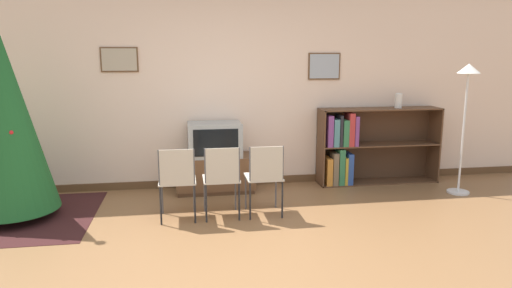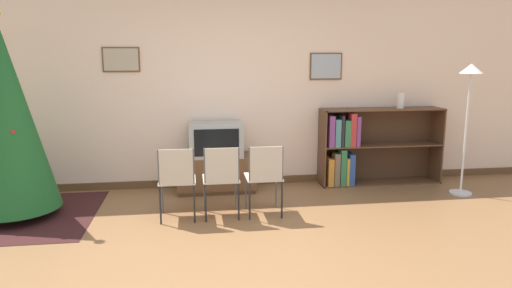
{
  "view_description": "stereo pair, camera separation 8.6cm",
  "coord_description": "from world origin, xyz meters",
  "px_view_note": "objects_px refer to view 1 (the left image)",
  "views": [
    {
      "loc": [
        -0.52,
        -3.7,
        1.79
      ],
      "look_at": [
        0.29,
        1.34,
        0.79
      ],
      "focal_mm": 32.0,
      "sensor_mm": 36.0,
      "label": 1
    },
    {
      "loc": [
        -0.43,
        -3.71,
        1.79
      ],
      "look_at": [
        0.29,
        1.34,
        0.79
      ],
      "focal_mm": 32.0,
      "sensor_mm": 36.0,
      "label": 2
    }
  ],
  "objects_px": {
    "folding_chair_left": "(177,179)",
    "vase": "(398,100)",
    "tv_console": "(215,173)",
    "christmas_tree": "(5,118)",
    "folding_chair_center": "(222,177)",
    "television": "(215,139)",
    "bookshelf": "(357,147)",
    "folding_chair_right": "(265,175)",
    "standing_lamp": "(467,95)"
  },
  "relations": [
    {
      "from": "folding_chair_center",
      "to": "folding_chair_right",
      "type": "distance_m",
      "value": 0.48
    },
    {
      "from": "bookshelf",
      "to": "vase",
      "type": "xyz_separation_m",
      "value": [
        0.57,
        -0.02,
        0.64
      ]
    },
    {
      "from": "folding_chair_right",
      "to": "folding_chair_left",
      "type": "bearing_deg",
      "value": 180.0
    },
    {
      "from": "tv_console",
      "to": "folding_chair_center",
      "type": "relative_size",
      "value": 1.25
    },
    {
      "from": "bookshelf",
      "to": "folding_chair_center",
      "type": "bearing_deg",
      "value": -150.51
    },
    {
      "from": "television",
      "to": "standing_lamp",
      "type": "distance_m",
      "value": 3.26
    },
    {
      "from": "television",
      "to": "bookshelf",
      "type": "height_order",
      "value": "bookshelf"
    },
    {
      "from": "christmas_tree",
      "to": "tv_console",
      "type": "relative_size",
      "value": 2.18
    },
    {
      "from": "folding_chair_left",
      "to": "folding_chair_center",
      "type": "height_order",
      "value": "same"
    },
    {
      "from": "television",
      "to": "folding_chair_right",
      "type": "bearing_deg",
      "value": -65.48
    },
    {
      "from": "bookshelf",
      "to": "standing_lamp",
      "type": "distance_m",
      "value": 1.54
    },
    {
      "from": "folding_chair_right",
      "to": "vase",
      "type": "relative_size",
      "value": 3.96
    },
    {
      "from": "bookshelf",
      "to": "vase",
      "type": "distance_m",
      "value": 0.86
    },
    {
      "from": "folding_chair_right",
      "to": "standing_lamp",
      "type": "distance_m",
      "value": 2.83
    },
    {
      "from": "christmas_tree",
      "to": "folding_chair_center",
      "type": "relative_size",
      "value": 2.74
    },
    {
      "from": "christmas_tree",
      "to": "folding_chair_right",
      "type": "bearing_deg",
      "value": -7.63
    },
    {
      "from": "christmas_tree",
      "to": "bookshelf",
      "type": "xyz_separation_m",
      "value": [
        4.27,
        0.76,
        -0.6
      ]
    },
    {
      "from": "vase",
      "to": "bookshelf",
      "type": "bearing_deg",
      "value": 178.41
    },
    {
      "from": "christmas_tree",
      "to": "television",
      "type": "relative_size",
      "value": 3.25
    },
    {
      "from": "folding_chair_center",
      "to": "standing_lamp",
      "type": "relative_size",
      "value": 0.49
    },
    {
      "from": "folding_chair_left",
      "to": "bookshelf",
      "type": "distance_m",
      "value": 2.72
    },
    {
      "from": "television",
      "to": "folding_chair_center",
      "type": "bearing_deg",
      "value": -90.0
    },
    {
      "from": "television",
      "to": "folding_chair_center",
      "type": "xyz_separation_m",
      "value": [
        0.0,
        -1.05,
        -0.23
      ]
    },
    {
      "from": "folding_chair_left",
      "to": "folding_chair_center",
      "type": "distance_m",
      "value": 0.48
    },
    {
      "from": "television",
      "to": "standing_lamp",
      "type": "xyz_separation_m",
      "value": [
        3.15,
        -0.59,
        0.59
      ]
    },
    {
      "from": "standing_lamp",
      "to": "bookshelf",
      "type": "bearing_deg",
      "value": 150.15
    },
    {
      "from": "tv_console",
      "to": "folding_chair_center",
      "type": "distance_m",
      "value": 1.08
    },
    {
      "from": "tv_console",
      "to": "folding_chair_left",
      "type": "relative_size",
      "value": 1.25
    },
    {
      "from": "christmas_tree",
      "to": "television",
      "type": "xyz_separation_m",
      "value": [
        2.28,
        0.68,
        -0.42
      ]
    },
    {
      "from": "vase",
      "to": "standing_lamp",
      "type": "bearing_deg",
      "value": -47.69
    },
    {
      "from": "tv_console",
      "to": "vase",
      "type": "height_order",
      "value": "vase"
    },
    {
      "from": "television",
      "to": "folding_chair_right",
      "type": "height_order",
      "value": "television"
    },
    {
      "from": "television",
      "to": "bookshelf",
      "type": "xyz_separation_m",
      "value": [
        1.99,
        0.07,
        -0.18
      ]
    },
    {
      "from": "folding_chair_right",
      "to": "bookshelf",
      "type": "distance_m",
      "value": 1.89
    },
    {
      "from": "television",
      "to": "folding_chair_left",
      "type": "distance_m",
      "value": 1.18
    },
    {
      "from": "folding_chair_left",
      "to": "standing_lamp",
      "type": "xyz_separation_m",
      "value": [
        3.63,
        0.46,
        0.82
      ]
    },
    {
      "from": "television",
      "to": "folding_chair_center",
      "type": "distance_m",
      "value": 1.08
    },
    {
      "from": "folding_chair_left",
      "to": "vase",
      "type": "bearing_deg",
      "value": 20.08
    },
    {
      "from": "christmas_tree",
      "to": "tv_console",
      "type": "xyz_separation_m",
      "value": [
        2.28,
        0.69,
        -0.88
      ]
    },
    {
      "from": "tv_console",
      "to": "television",
      "type": "height_order",
      "value": "television"
    },
    {
      "from": "tv_console",
      "to": "folding_chair_left",
      "type": "bearing_deg",
      "value": -114.47
    },
    {
      "from": "folding_chair_right",
      "to": "christmas_tree",
      "type": "bearing_deg",
      "value": 172.37
    },
    {
      "from": "christmas_tree",
      "to": "television",
      "type": "distance_m",
      "value": 2.42
    },
    {
      "from": "television",
      "to": "standing_lamp",
      "type": "bearing_deg",
      "value": -10.62
    },
    {
      "from": "folding_chair_right",
      "to": "folding_chair_center",
      "type": "bearing_deg",
      "value": 180.0
    },
    {
      "from": "christmas_tree",
      "to": "vase",
      "type": "height_order",
      "value": "christmas_tree"
    },
    {
      "from": "vase",
      "to": "folding_chair_right",
      "type": "bearing_deg",
      "value": -151.88
    },
    {
      "from": "television",
      "to": "vase",
      "type": "relative_size",
      "value": 3.33
    },
    {
      "from": "tv_console",
      "to": "bookshelf",
      "type": "relative_size",
      "value": 0.6
    },
    {
      "from": "folding_chair_right",
      "to": "tv_console",
      "type": "bearing_deg",
      "value": 114.47
    }
  ]
}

